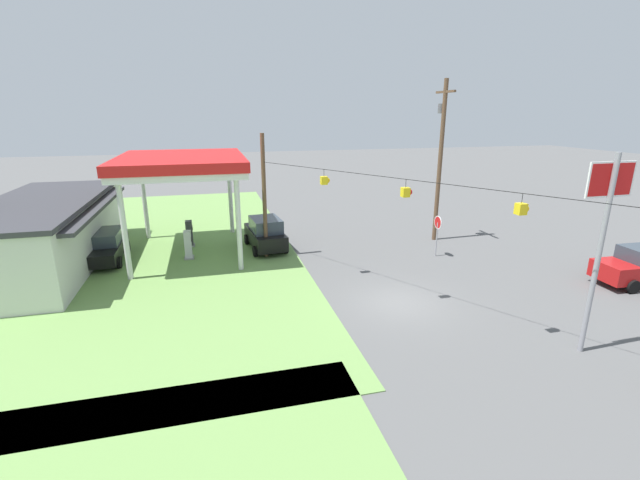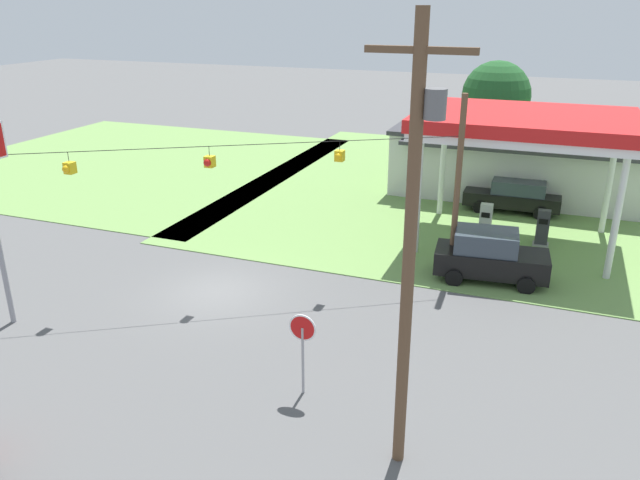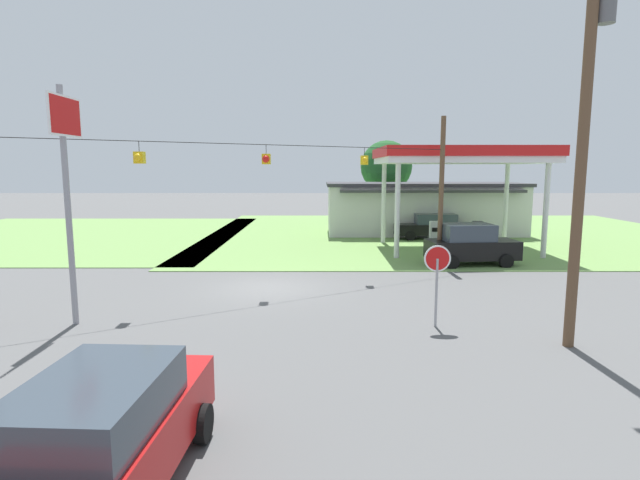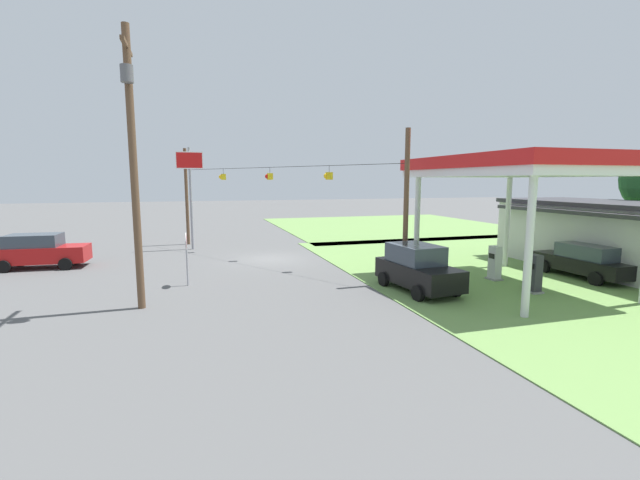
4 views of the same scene
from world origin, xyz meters
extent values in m
plane|color=#565656|center=(0.00, 0.00, 0.00)|extent=(160.00, 160.00, 0.00)
cube|color=#6B934C|center=(12.10, 17.16, 0.02)|extent=(36.00, 28.00, 0.04)
cube|color=silver|center=(10.10, 9.52, 5.23)|extent=(9.04, 6.90, 0.35)
cube|color=red|center=(10.10, 9.52, 5.68)|extent=(9.24, 7.10, 0.55)
cylinder|color=silver|center=(6.17, 6.67, 2.53)|extent=(0.28, 0.28, 5.06)
cylinder|color=silver|center=(14.02, 6.67, 2.53)|extent=(0.28, 0.28, 5.06)
cylinder|color=silver|center=(6.17, 12.37, 2.53)|extent=(0.28, 0.28, 5.06)
cylinder|color=silver|center=(14.02, 12.37, 2.53)|extent=(0.28, 0.28, 5.06)
cube|color=silver|center=(9.71, 17.16, 1.76)|extent=(13.94, 5.16, 3.51)
cube|color=#333338|center=(9.71, 17.16, 3.63)|extent=(14.24, 5.46, 0.24)
cube|color=#333338|center=(9.71, 14.23, 3.26)|extent=(12.54, 0.70, 0.20)
cube|color=gray|center=(8.83, 9.52, 0.06)|extent=(0.71, 0.56, 0.12)
cube|color=silver|center=(8.83, 9.52, 0.91)|extent=(0.55, 0.40, 1.59)
cube|color=black|center=(8.83, 9.30, 1.23)|extent=(0.39, 0.03, 0.24)
cube|color=gray|center=(11.36, 9.52, 0.06)|extent=(0.71, 0.56, 0.12)
cube|color=#333338|center=(11.36, 9.52, 0.91)|extent=(0.55, 0.40, 1.59)
cube|color=black|center=(11.36, 9.30, 1.23)|extent=(0.39, 0.03, 0.24)
cube|color=black|center=(9.63, 4.84, 0.80)|extent=(4.53, 2.27, 0.91)
cube|color=#333D47|center=(9.37, 4.82, 1.66)|extent=(2.56, 1.93, 0.81)
cylinder|color=black|center=(10.89, 5.92, 0.34)|extent=(0.70, 0.29, 0.68)
cylinder|color=black|center=(11.07, 4.04, 0.34)|extent=(0.70, 0.29, 0.68)
cylinder|color=black|center=(8.19, 5.65, 0.34)|extent=(0.70, 0.29, 0.68)
cylinder|color=black|center=(8.38, 3.77, 0.34)|extent=(0.70, 0.29, 0.68)
cube|color=black|center=(9.62, 14.20, 0.69)|extent=(4.92, 1.90, 0.71)
cube|color=#333D47|center=(9.92, 14.20, 1.40)|extent=(2.71, 1.73, 0.70)
cylinder|color=black|center=(8.12, 13.23, 0.34)|extent=(0.68, 0.23, 0.68)
cylinder|color=black|center=(8.09, 15.12, 0.34)|extent=(0.68, 0.23, 0.68)
cylinder|color=black|center=(11.15, 13.27, 0.34)|extent=(0.68, 0.23, 0.68)
cylinder|color=black|center=(11.13, 15.16, 0.34)|extent=(0.68, 0.23, 0.68)
cylinder|color=black|center=(-1.85, -11.33, 0.34)|extent=(0.25, 0.69, 0.68)
cylinder|color=black|center=(0.04, -11.42, 0.34)|extent=(0.25, 0.69, 0.68)
cylinder|color=#99999E|center=(5.59, -4.95, 1.05)|extent=(0.08, 0.08, 2.10)
cylinder|color=white|center=(5.59, -4.95, 2.10)|extent=(0.80, 0.03, 0.80)
cylinder|color=red|center=(5.59, -4.95, 2.10)|extent=(0.70, 0.03, 0.70)
cylinder|color=gray|center=(-5.46, -4.69, 3.58)|extent=(0.18, 0.18, 7.17)
cube|color=white|center=(-5.36, -4.69, 6.28)|extent=(0.06, 1.84, 1.18)
cube|color=red|center=(-5.36, -4.69, 6.28)|extent=(0.07, 1.72, 1.06)
cylinder|color=brown|center=(8.81, -6.64, 5.20)|extent=(0.28, 0.28, 10.41)
cube|color=brown|center=(8.81, -6.64, 9.61)|extent=(2.20, 0.14, 0.14)
cylinder|color=#59595B|center=(9.16, -6.64, 8.61)|extent=(0.44, 0.44, 0.60)
cylinder|color=brown|center=(8.05, 5.00, 3.64)|extent=(0.24, 0.24, 7.28)
cylinder|color=black|center=(0.00, 0.00, 5.68)|extent=(16.12, 10.02, 0.02)
cylinder|color=black|center=(-4.03, -2.50, 5.50)|extent=(0.02, 0.02, 0.35)
cube|color=yellow|center=(-4.03, -2.50, 5.13)|extent=(0.32, 0.32, 0.40)
sphere|color=yellow|center=(-4.03, -2.67, 5.13)|extent=(0.28, 0.28, 0.28)
cylinder|color=black|center=(0.00, 0.00, 5.50)|extent=(0.02, 0.02, 0.35)
cube|color=yellow|center=(0.00, 0.00, 5.13)|extent=(0.32, 0.32, 0.40)
sphere|color=red|center=(0.00, -0.17, 5.13)|extent=(0.28, 0.28, 0.28)
cylinder|color=black|center=(4.03, 2.50, 5.50)|extent=(0.02, 0.02, 0.35)
cube|color=yellow|center=(4.03, 2.50, 5.13)|extent=(0.32, 0.32, 0.40)
sphere|color=yellow|center=(4.03, 2.33, 5.13)|extent=(0.28, 0.28, 0.28)
camera|label=1|loc=(-16.46, 8.03, 8.39)|focal=24.00mm
camera|label=2|loc=(11.45, -18.86, 10.49)|focal=35.00mm
camera|label=3|loc=(2.09, -19.59, 4.74)|focal=28.00mm
camera|label=4|loc=(26.11, -4.61, 4.89)|focal=24.00mm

